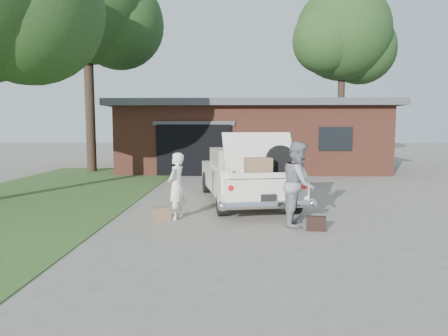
{
  "coord_description": "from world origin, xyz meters",
  "views": [
    {
      "loc": [
        0.28,
        -9.02,
        2.09
      ],
      "look_at": [
        0.0,
        0.6,
        1.1
      ],
      "focal_mm": 32.0,
      "sensor_mm": 36.0,
      "label": 1
    }
  ],
  "objects": [
    {
      "name": "woman_left",
      "position": [
        -1.06,
        -0.11,
        0.76
      ],
      "size": [
        0.51,
        0.63,
        1.51
      ],
      "primitive_type": "imported",
      "rotation": [
        0.0,
        0.0,
        -1.87
      ],
      "color": "white",
      "rests_on": "ground"
    },
    {
      "name": "ground",
      "position": [
        0.0,
        0.0,
        0.0
      ],
      "size": [
        90.0,
        90.0,
        0.0
      ],
      "primitive_type": "plane",
      "color": "gray",
      "rests_on": "ground"
    },
    {
      "name": "house",
      "position": [
        0.98,
        11.47,
        1.67
      ],
      "size": [
        12.8,
        7.8,
        3.3
      ],
      "color": "brown",
      "rests_on": "ground"
    },
    {
      "name": "tree_right",
      "position": [
        7.12,
        17.04,
        7.65
      ],
      "size": [
        6.83,
        5.94,
        10.97
      ],
      "color": "#38281E",
      "rests_on": "ground"
    },
    {
      "name": "tree_back",
      "position": [
        -6.44,
        9.59,
        7.48
      ],
      "size": [
        6.53,
        5.68,
        10.66
      ],
      "color": "#38281E",
      "rests_on": "ground"
    },
    {
      "name": "sedan",
      "position": [
        0.55,
        2.04,
        0.76
      ],
      "size": [
        2.88,
        5.44,
        1.96
      ],
      "rotation": [
        0.0,
        0.0,
        0.18
      ],
      "color": "white",
      "rests_on": "ground"
    },
    {
      "name": "suitcase_right",
      "position": [
        1.91,
        -1.09,
        0.15
      ],
      "size": [
        0.41,
        0.19,
        0.3
      ],
      "primitive_type": "cube",
      "rotation": [
        0.0,
        0.0,
        -0.16
      ],
      "color": "black",
      "rests_on": "ground"
    },
    {
      "name": "grass_strip",
      "position": [
        -5.5,
        3.0,
        0.01
      ],
      "size": [
        6.0,
        16.0,
        0.02
      ],
      "primitive_type": "cube",
      "color": "#2D4C1E",
      "rests_on": "ground"
    },
    {
      "name": "woman_right",
      "position": [
        1.62,
        -0.61,
        0.9
      ],
      "size": [
        0.86,
        1.0,
        1.79
      ],
      "primitive_type": "imported",
      "rotation": [
        0.0,
        0.0,
        1.34
      ],
      "color": "gray",
      "rests_on": "ground"
    },
    {
      "name": "suitcase_left",
      "position": [
        -1.36,
        -0.34,
        0.16
      ],
      "size": [
        0.42,
        0.27,
        0.31
      ],
      "primitive_type": "cube",
      "rotation": [
        0.0,
        0.0,
        0.38
      ],
      "color": "olive",
      "rests_on": "ground"
    }
  ]
}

